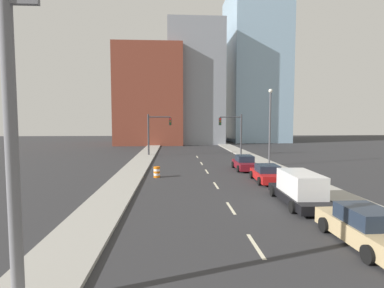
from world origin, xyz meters
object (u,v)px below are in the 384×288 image
(street_lamp, at_px, (270,122))
(sedan_maroon, at_px, (245,163))
(box_truck_black, at_px, (300,189))
(traffic_barrel, at_px, (157,172))
(traffic_signal_right, at_px, (235,129))
(sedan_red, at_px, (267,174))
(utility_pole_left_near, at_px, (11,141))
(sedan_tan, at_px, (365,228))
(traffic_signal_left, at_px, (155,129))

(street_lamp, distance_m, sedan_maroon, 6.10)
(box_truck_black, distance_m, sedan_maroon, 12.81)
(sedan_maroon, bearing_deg, box_truck_black, -88.19)
(traffic_barrel, relative_size, box_truck_black, 0.16)
(traffic_barrel, bearing_deg, sedan_maroon, 22.79)
(traffic_signal_right, bearing_deg, sedan_maroon, -97.16)
(traffic_barrel, xyz_separation_m, sedan_red, (9.11, -2.37, 0.16))
(street_lamp, relative_size, box_truck_black, 1.43)
(utility_pole_left_near, distance_m, sedan_tan, 12.66)
(box_truck_black, height_order, sedan_maroon, box_truck_black)
(traffic_signal_right, height_order, street_lamp, street_lamp)
(sedan_maroon, bearing_deg, traffic_signal_left, 127.93)
(traffic_signal_right, bearing_deg, utility_pole_left_near, -110.17)
(traffic_barrel, height_order, sedan_red, sedan_red)
(traffic_barrel, xyz_separation_m, sedan_maroon, (8.67, 3.64, 0.20))
(traffic_signal_right, xyz_separation_m, sedan_red, (-1.19, -18.98, -3.15))
(traffic_barrel, bearing_deg, sedan_red, -14.60)
(sedan_red, relative_size, sedan_maroon, 1.01)
(traffic_signal_right, distance_m, street_lamp, 10.44)
(traffic_signal_left, bearing_deg, sedan_tan, -72.08)
(traffic_signal_left, relative_size, traffic_barrel, 6.25)
(traffic_barrel, xyz_separation_m, sedan_tan, (9.07, -15.02, 0.22))
(traffic_signal_left, bearing_deg, utility_pole_left_near, -92.27)
(box_truck_black, xyz_separation_m, sedan_red, (0.20, 6.79, -0.29))
(utility_pole_left_near, relative_size, box_truck_black, 1.45)
(traffic_signal_right, xyz_separation_m, sedan_maroon, (-1.63, -12.96, -3.11))
(traffic_signal_left, height_order, box_truck_black, traffic_signal_left)
(utility_pole_left_near, relative_size, sedan_maroon, 1.89)
(street_lamp, bearing_deg, sedan_maroon, -141.51)
(street_lamp, height_order, box_truck_black, street_lamp)
(traffic_signal_right, bearing_deg, sedan_red, -93.58)
(traffic_signal_right, xyz_separation_m, box_truck_black, (-1.39, -25.76, -2.86))
(box_truck_black, distance_m, sedan_red, 6.79)
(traffic_barrel, height_order, sedan_maroon, sedan_maroon)
(utility_pole_left_near, xyz_separation_m, traffic_barrel, (2.55, 18.39, -3.96))
(box_truck_black, relative_size, sedan_red, 1.28)
(traffic_signal_left, xyz_separation_m, sedan_red, (10.27, -18.98, -3.15))
(traffic_barrel, relative_size, sedan_tan, 0.20)
(utility_pole_left_near, height_order, sedan_maroon, utility_pole_left_near)
(utility_pole_left_near, height_order, traffic_barrel, utility_pole_left_near)
(street_lamp, height_order, sedan_red, street_lamp)
(traffic_signal_left, bearing_deg, box_truck_black, -68.65)
(street_lamp, distance_m, sedan_red, 10.19)
(street_lamp, bearing_deg, box_truck_black, -101.65)
(traffic_signal_right, distance_m, sedan_red, 19.27)
(traffic_signal_right, xyz_separation_m, utility_pole_left_near, (-12.85, -34.99, 0.65))
(box_truck_black, bearing_deg, sedan_maroon, 93.16)
(street_lamp, bearing_deg, utility_pole_left_near, -120.63)
(traffic_signal_left, distance_m, street_lamp, 16.79)
(traffic_signal_left, bearing_deg, traffic_signal_right, 0.00)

